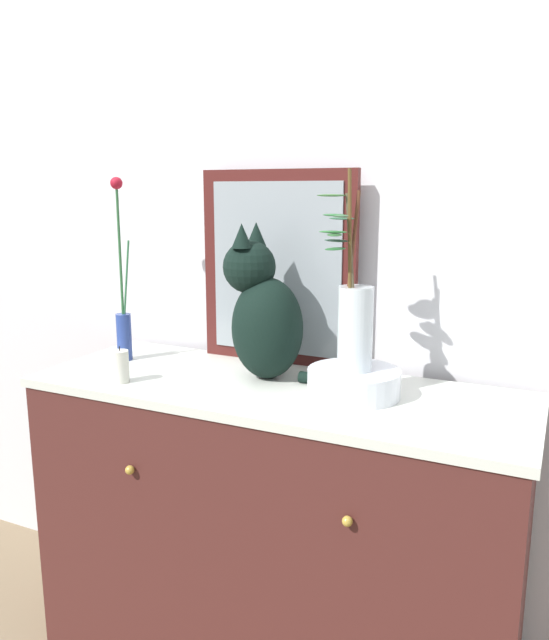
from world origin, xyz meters
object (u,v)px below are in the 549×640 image
at_px(cat_sitting, 264,313).
at_px(sideboard, 274,536).
at_px(bowl_porcelain, 354,383).
at_px(candle_pillar, 120,366).
at_px(vase_slim_green, 123,312).
at_px(vase_glass_clear, 354,319).
at_px(mirror_leaning, 278,268).

bearing_deg(cat_sitting, sideboard, -44.54).
distance_m(bowl_porcelain, candle_pillar, 0.63).
relative_size(sideboard, cat_sitting, 3.00).
bearing_deg(vase_slim_green, vase_glass_clear, -2.06).
relative_size(bowl_porcelain, candle_pillar, 2.35).
bearing_deg(sideboard, vase_glass_clear, 2.94).
bearing_deg(sideboard, bowl_porcelain, 3.29).
distance_m(sideboard, vase_glass_clear, 0.68).
bearing_deg(mirror_leaning, candle_pillar, -128.32).
relative_size(vase_slim_green, bowl_porcelain, 2.33).
height_order(cat_sitting, vase_slim_green, vase_slim_green).
distance_m(vase_slim_green, candle_pillar, 0.26).
xyz_separation_m(sideboard, candle_pillar, (-0.39, -0.15, 0.49)).
xyz_separation_m(vase_slim_green, vase_glass_clear, (0.74, -0.03, 0.05)).
xyz_separation_m(cat_sitting, vase_glass_clear, (0.27, -0.05, 0.02)).
xyz_separation_m(sideboard, vase_slim_green, (-0.53, 0.04, 0.60)).
distance_m(sideboard, mirror_leaning, 0.77).
distance_m(sideboard, vase_slim_green, 0.80).
bearing_deg(candle_pillar, mirror_leaning, 51.68).
distance_m(cat_sitting, candle_pillar, 0.42).
relative_size(cat_sitting, vase_slim_green, 0.81).
relative_size(vase_slim_green, candle_pillar, 5.48).
bearing_deg(bowl_porcelain, mirror_leaning, 146.20).
bearing_deg(bowl_porcelain, vase_glass_clear, -158.35).
relative_size(cat_sitting, bowl_porcelain, 1.89).
relative_size(mirror_leaning, vase_slim_green, 1.04).
xyz_separation_m(bowl_porcelain, vase_glass_clear, (-0.00, -0.00, 0.17)).
relative_size(mirror_leaning, bowl_porcelain, 2.42).
height_order(sideboard, vase_glass_clear, vase_glass_clear).
bearing_deg(sideboard, mirror_leaning, 113.27).
bearing_deg(vase_slim_green, candle_pillar, -54.04).
relative_size(vase_slim_green, vase_glass_clear, 1.11).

